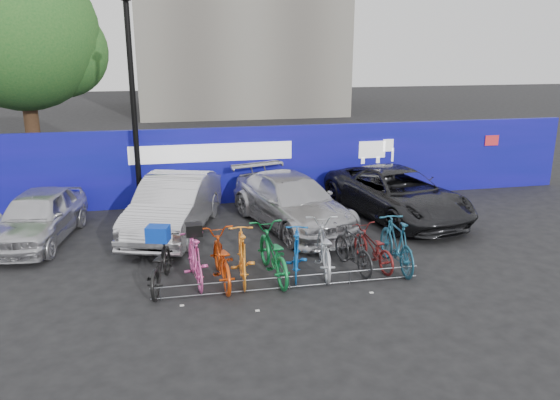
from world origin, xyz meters
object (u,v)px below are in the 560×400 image
object	(u,v)px
car_2	(292,202)
bike_6	(324,247)
bike_1	(195,259)
bike_7	(353,248)
car_0	(38,216)
bike_0	(160,264)
car_3	(397,194)
bike_rack	(289,282)
bike_3	(242,255)
car_1	(174,205)
bike_8	(373,247)
lamppost	(133,103)
bike_5	(297,252)
bike_9	(397,244)
bike_2	(221,259)
bike_4	(272,253)
tree	(28,37)

from	to	relation	value
car_2	bike_6	xyz separation A→B (m)	(0.01, -3.13, -0.15)
bike_1	bike_7	xyz separation A→B (m)	(3.47, -0.04, -0.02)
car_0	bike_0	size ratio (longest dim) A/B	2.04
car_2	car_3	distance (m)	3.16
bike_rack	bike_0	distance (m)	2.70
car_3	bike_3	distance (m)	6.06
car_1	bike_8	world-z (taller)	car_1
bike_0	bike_1	bearing A→B (deg)	-164.42
lamppost	bike_5	bearing A→B (deg)	-56.36
bike_rack	lamppost	bearing A→B (deg)	118.07
bike_9	car_0	bearing A→B (deg)	-21.49
bike_1	bike_2	world-z (taller)	bike_2
bike_5	bike_6	size ratio (longest dim) A/B	0.83
car_1	bike_2	size ratio (longest dim) A/B	2.26
bike_4	bike_0	bearing A→B (deg)	-4.44
bike_rack	car_3	xyz separation A→B (m)	(4.09, 4.14, 0.54)
lamppost	bike_3	bearing A→B (deg)	-66.47
lamppost	bike_7	distance (m)	7.67
car_1	lamppost	bearing A→B (deg)	133.86
bike_rack	car_1	size ratio (longest dim) A/B	1.22
car_1	bike_3	xyz separation A→B (m)	(1.36, -3.40, -0.20)
bike_5	bike_6	bearing A→B (deg)	-157.97
bike_7	bike_8	xyz separation A→B (m)	(0.51, 0.12, -0.06)
car_0	bike_1	xyz separation A→B (m)	(3.76, -3.31, -0.14)
bike_4	car_2	bearing A→B (deg)	-114.59
bike_0	bike_6	world-z (taller)	bike_6
tree	car_3	xyz separation A→B (m)	(10.87, -6.52, -4.36)
car_1	car_2	xyz separation A→B (m)	(3.18, -0.13, -0.06)
tree	car_1	size ratio (longest dim) A/B	1.70
car_3	bike_5	world-z (taller)	car_3
bike_8	bike_9	size ratio (longest dim) A/B	0.88
bike_3	bike_7	distance (m)	2.48
bike_rack	bike_9	xyz separation A→B (m)	(2.58, 0.60, 0.42)
car_0	car_2	world-z (taller)	car_2
car_2	bike_8	distance (m)	3.34
car_0	car_3	size ratio (longest dim) A/B	0.77
lamppost	bike_7	xyz separation A→B (m)	(4.80, -5.30, -2.76)
bike_0	car_1	bearing A→B (deg)	-85.96
tree	bike_6	bearing A→B (deg)	-51.88
bike_2	bike_7	size ratio (longest dim) A/B	1.20
car_0	bike_3	world-z (taller)	car_0
bike_4	bike_6	bearing A→B (deg)	-178.78
bike_1	bike_0	bearing A→B (deg)	-0.39
bike_6	bike_0	bearing A→B (deg)	12.19
bike_3	bike_4	xyz separation A→B (m)	(0.65, 0.01, -0.01)
tree	car_2	xyz separation A→B (m)	(7.72, -6.72, -4.37)
bike_0	bike_7	size ratio (longest dim) A/B	1.13
tree	car_3	bearing A→B (deg)	-30.96
tree	bike_1	xyz separation A→B (m)	(4.90, -9.92, -4.54)
bike_2	bike_0	bearing A→B (deg)	-4.29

